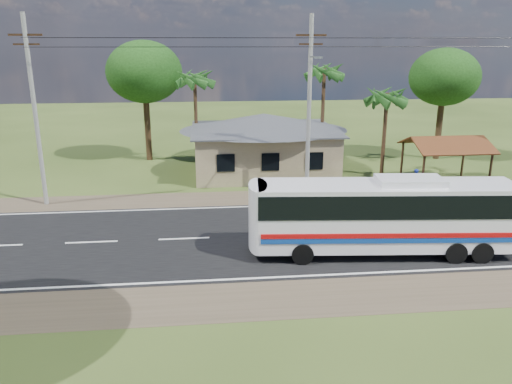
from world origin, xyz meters
The scene contains 14 objects.
ground centered at (0.00, 0.00, 0.00)m, with size 120.00×120.00×0.00m, color #2F4318.
road centered at (0.00, 0.00, 0.01)m, with size 120.00×16.00×0.03m.
house centered at (1.00, 13.00, 2.64)m, with size 12.40×10.00×5.00m.
waiting_shed centered at (13.00, 8.50, 2.73)m, with size 5.20×4.48×3.35m.
concrete_barrier centered at (12.00, 5.60, 0.45)m, with size 7.00×0.30×0.90m, color #9E9E99.
utility_poles centered at (2.67, 6.49, 5.77)m, with size 32.80×2.22×11.00m.
palm_near centered at (9.50, 11.00, 5.71)m, with size 2.80×2.80×6.70m.
palm_mid centered at (6.00, 15.50, 7.16)m, with size 2.80×2.80×8.20m.
palm_far centered at (-4.00, 16.00, 6.68)m, with size 2.80×2.80×7.70m.
tree_behind_house centered at (-8.00, 18.00, 7.12)m, with size 6.00×6.00×9.61m.
tree_behind_shed centered at (16.00, 16.00, 6.68)m, with size 5.60×5.60×9.02m.
coach_bus centered at (4.78, -2.69, 2.08)m, with size 11.87×3.44×3.64m.
motorcycle centered at (1.83, 6.33, 0.45)m, with size 0.60×1.73×0.91m, color black.
person centered at (10.26, 6.81, 0.77)m, with size 0.56×0.37×1.53m, color navy.
Camera 1 is at (-3.26, -23.37, 9.41)m, focal length 35.00 mm.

